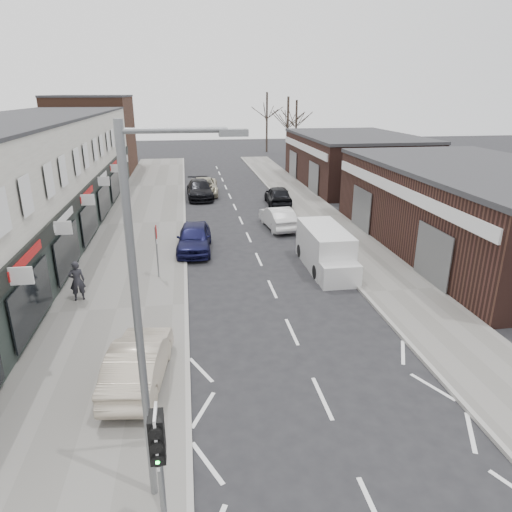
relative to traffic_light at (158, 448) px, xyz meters
name	(u,v)px	position (x,y,z in m)	size (l,w,h in m)	color
ground	(344,447)	(4.40, 2.02, -2.41)	(160.00, 160.00, 0.00)	black
pavement_left	(143,224)	(-2.35, 24.02, -2.35)	(5.50, 64.00, 0.12)	slate
pavement_right	(320,216)	(10.15, 24.02, -2.35)	(3.50, 64.00, 0.12)	slate
shop_terrace_left	(16,182)	(-9.10, 21.52, 1.14)	(8.00, 41.00, 7.10)	silver
brick_block_far	(94,135)	(-9.10, 47.02, 1.59)	(8.00, 10.00, 8.00)	#492C1F
right_unit_near	(478,210)	(16.90, 16.02, -0.16)	(10.00, 18.00, 4.50)	#331B17
right_unit_far	(353,160)	(16.90, 36.02, -0.16)	(10.00, 16.00, 4.50)	#331B17
tree_far_a	(287,163)	(13.40, 50.02, -2.41)	(3.60, 3.60, 8.00)	#382D26
tree_far_b	(295,157)	(15.90, 56.02, -2.41)	(3.60, 3.60, 7.50)	#382D26
tree_far_c	(267,152)	(12.90, 62.02, -2.41)	(3.60, 3.60, 8.50)	#382D26
traffic_light	(158,448)	(0.00, 0.00, 0.00)	(0.28, 0.60, 3.10)	slate
street_lamp	(146,310)	(-0.13, 1.22, 2.20)	(2.23, 0.22, 8.00)	slate
warning_sign	(157,236)	(-0.76, 14.02, -0.21)	(0.12, 0.80, 2.70)	slate
white_van	(325,250)	(7.56, 14.28, -1.44)	(1.90, 5.32, 2.07)	silver
sedan_on_pavement	(139,362)	(-0.96, 5.50, -1.59)	(1.48, 4.25, 1.40)	#B9AA94
pedestrian	(77,281)	(-4.05, 11.90, -1.42)	(0.64, 0.42, 1.76)	#222227
parked_car_left_a	(194,238)	(1.02, 17.94, -1.63)	(1.85, 4.61, 1.57)	#121238
parked_car_left_b	(200,189)	(1.82, 31.66, -1.67)	(2.10, 5.16, 1.50)	black
parked_car_left_c	(204,187)	(2.20, 32.90, -1.69)	(2.40, 5.20, 1.45)	#B2AA8E
parked_car_right_a	(278,218)	(6.60, 21.76, -1.70)	(1.52, 4.36, 1.44)	silver
parked_car_right_b	(278,195)	(7.90, 28.25, -1.65)	(1.81, 4.49, 1.53)	black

